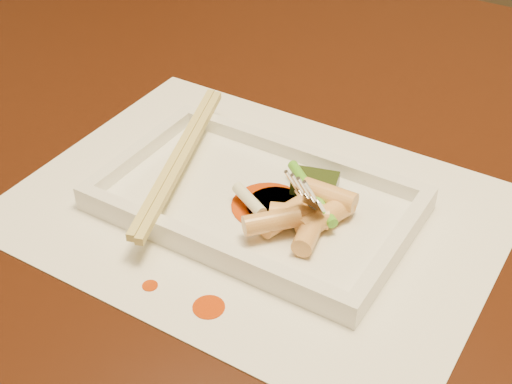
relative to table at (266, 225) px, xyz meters
The scene contains 23 objects.
table is the anchor object (origin of this frame).
placemat 0.14m from the table, 64.52° to the right, with size 0.40×0.30×0.00m, color white.
sauce_splatter_a 0.24m from the table, 70.45° to the right, with size 0.02×0.02×0.00m, color #C03805.
sauce_splatter_b 0.23m from the table, 83.85° to the right, with size 0.01×0.01×0.00m, color #C03805.
plate_base 0.15m from the table, 64.52° to the right, with size 0.26×0.16×0.01m, color white.
plate_rim_far 0.13m from the table, 19.78° to the right, with size 0.26×0.01×0.01m, color white.
plate_rim_near 0.21m from the table, 75.40° to the right, with size 0.26×0.01×0.01m, color white.
plate_rim_left 0.17m from the table, 132.37° to the right, with size 0.01×0.14×0.01m, color white.
plate_rim_right 0.22m from the table, 28.20° to the right, with size 0.01×0.14×0.01m, color white.
veg_piece 0.15m from the table, 32.45° to the right, with size 0.04×0.03×0.01m, color black.
scallion_white 0.17m from the table, 66.67° to the right, with size 0.01×0.01×0.04m, color #EAEACC.
scallion_green 0.17m from the table, 39.34° to the right, with size 0.01×0.01×0.09m, color #439C19.
chopstick_a 0.16m from the table, 113.83° to the right, with size 0.01×0.23×0.01m, color #D5C06A.
chopstick_b 0.16m from the table, 109.40° to the right, with size 0.01×0.23×0.01m, color #D5C06A.
fork 0.23m from the table, 32.36° to the right, with size 0.09×0.10×0.14m, color silver, non-canonical shape.
sauce_blob_0 0.15m from the table, 54.95° to the right, with size 0.05×0.05×0.00m, color #C03805.
sauce_blob_1 0.15m from the table, 58.42° to the right, with size 0.06×0.06×0.00m, color #C03805.
rice_cake_0 0.19m from the table, 46.18° to the right, with size 0.02×0.02×0.05m, color #EDBE6E.
rice_cake_1 0.18m from the table, 39.55° to the right, with size 0.02×0.02×0.05m, color #EDBE6E.
rice_cake_2 0.18m from the table, 34.33° to the right, with size 0.02×0.02×0.05m, color #EDBE6E.
rice_cake_3 0.18m from the table, 47.85° to the right, with size 0.02×0.02×0.05m, color #EDBE6E.
rice_cake_4 0.18m from the table, 53.09° to the right, with size 0.02×0.02×0.05m, color #EDBE6E.
rice_cake_5 0.19m from the table, 57.82° to the right, with size 0.02×0.02×0.04m, color #EDBE6E.
Camera 1 is at (0.29, -0.49, 1.13)m, focal length 50.00 mm.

